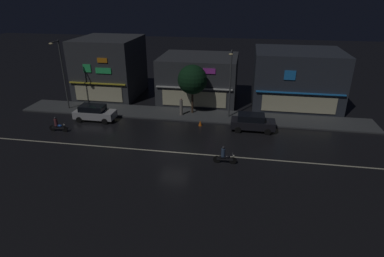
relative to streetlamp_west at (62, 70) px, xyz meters
The scene contains 15 objects.
ground_plane 17.19m from the streetlamp_west, 29.68° to the right, with size 140.00×140.00×0.00m, color black.
lane_divider_stripe 17.18m from the streetlamp_west, 29.68° to the right, with size 36.84×0.16×0.01m, color beige.
sidewalk_far 15.10m from the streetlamp_west, ahead, with size 38.77×3.76×0.14m, color #424447.
storefront_left_block 15.85m from the streetlamp_west, 24.03° to the left, with size 9.26×7.89×5.46m.
storefront_center_block 26.86m from the streetlamp_west, 14.23° to the left, with size 9.89×8.26×6.45m.
storefront_right_block 7.21m from the streetlamp_west, 67.46° to the left, with size 7.41×8.26×7.34m.
streetlamp_west is the anchor object (origin of this frame).
streetlamp_mid 18.54m from the streetlamp_west, ahead, with size 0.44×1.64×7.17m.
pedestrian_on_sidewalk 13.82m from the streetlamp_west, ahead, with size 0.34×0.34×1.95m.
street_tree 14.50m from the streetlamp_west, ahead, with size 3.20×3.20×5.40m.
parked_car_near_kerb 21.49m from the streetlamp_west, ahead, with size 4.30×1.98×1.67m.
parked_car_trailing 6.36m from the streetlamp_west, 28.51° to the right, with size 4.30×1.98×1.67m.
motorcycle_lead 7.39m from the streetlamp_west, 69.48° to the right, with size 1.90×0.60×1.52m.
motorcycle_following 21.37m from the streetlamp_west, 26.42° to the right, with size 1.90×0.60×1.52m.
traffic_cone 16.52m from the streetlamp_west, ahead, with size 0.36×0.36×0.55m, color orange.
Camera 1 is at (5.62, -23.72, 12.94)m, focal length 29.84 mm.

